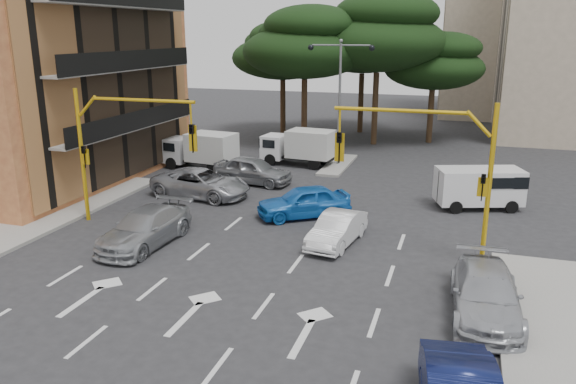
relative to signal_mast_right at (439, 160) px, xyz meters
The scene contains 21 objects.
ground 8.08m from the signal_mast_right, 163.69° to the right, with size 120.00×120.00×0.00m, color #28282B.
median_strip 16.03m from the signal_mast_right, 115.91° to the left, with size 1.40×6.00×0.15m, color gray.
apartment_orange 25.65m from the signal_mast_right, 166.36° to the left, with size 15.19×16.15×13.70m.
apartment_beige_far 42.69m from the signal_mast_right, 81.67° to the left, with size 16.20×12.15×16.70m.
pine_left_near 22.98m from the signal_mast_right, 118.29° to the left, with size 9.15×9.15×10.23m.
pine_center 23.13m from the signal_mast_right, 104.66° to the left, with size 9.98×9.98×11.16m.
pine_left_far 27.79m from the signal_mast_right, 119.84° to the left, with size 8.32×8.32×9.30m.
pine_right 24.14m from the signal_mast_right, 94.17° to the left, with size 7.49×7.49×8.37m.
pine_back 28.30m from the signal_mast_right, 106.03° to the left, with size 9.15×9.15×10.23m.
signal_mast_right is the anchor object (origin of this frame).
signal_mast_left 13.61m from the signal_mast_right, behind, with size 5.79×0.37×6.00m.
street_lamp_center 15.65m from the signal_mast_right, 115.91° to the left, with size 4.16×0.36×7.77m.
car_white_hatch 5.02m from the signal_mast_right, behind, with size 1.35×3.87×1.27m, color silver.
car_blue_compact 7.64m from the signal_mast_right, 150.57° to the left, with size 1.75×4.35×1.48m, color blue.
car_silver_wagon 11.80m from the signal_mast_right, behind, with size 2.01×4.94×1.43m, color #999BA0.
car_silver_cross_a 13.48m from the signal_mast_right, 157.53° to the left, with size 2.41×5.23×1.45m, color #9D9FA5.
car_silver_cross_b 13.74m from the signal_mast_right, 141.61° to the left, with size 1.83×4.54×1.55m, color gray.
car_silver_parked 5.44m from the signal_mast_right, 65.70° to the right, with size 1.98×4.87×1.41m, color #ACAEB5.
van_white 8.06m from the signal_mast_right, 76.98° to the left, with size 1.82×4.01×2.01m, color white, non-canonical shape.
box_truck_a 18.46m from the signal_mast_right, 144.54° to the left, with size 1.98×4.72×2.32m, color silver, non-canonical shape.
box_truck_b 16.64m from the signal_mast_right, 124.61° to the left, with size 1.98×4.72×2.32m, color white, non-canonical shape.
Camera 1 is at (7.58, -18.57, 8.36)m, focal length 35.00 mm.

